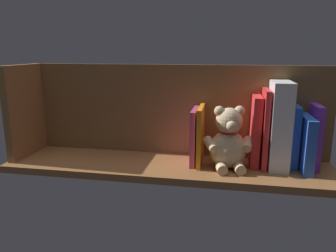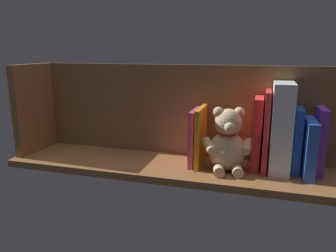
% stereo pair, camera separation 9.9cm
% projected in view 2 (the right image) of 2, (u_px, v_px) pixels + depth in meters
% --- Properties ---
extents(ground_plane, '(1.01, 0.25, 0.02)m').
position_uv_depth(ground_plane, '(168.00, 166.00, 1.02)').
color(ground_plane, brown).
extents(shelf_back_panel, '(1.01, 0.02, 0.30)m').
position_uv_depth(shelf_back_panel, '(177.00, 110.00, 1.08)').
color(shelf_back_panel, brown).
rests_on(shelf_back_panel, ground_plane).
extents(shelf_side_divider, '(0.02, 0.19, 0.30)m').
position_uv_depth(shelf_side_divider, '(34.00, 108.00, 1.12)').
color(shelf_side_divider, brown).
rests_on(shelf_side_divider, ground_plane).
extents(book_0, '(0.02, 0.10, 0.19)m').
position_uv_depth(book_0, '(319.00, 141.00, 0.92)').
color(book_0, purple).
rests_on(book_0, ground_plane).
extents(book_1, '(0.03, 0.15, 0.16)m').
position_uv_depth(book_1, '(309.00, 147.00, 0.91)').
color(book_1, blue).
rests_on(book_1, ground_plane).
extents(book_2, '(0.02, 0.10, 0.19)m').
position_uv_depth(book_2, '(296.00, 140.00, 0.94)').
color(book_2, blue).
rests_on(book_2, ground_plane).
extents(dictionary_thick_white, '(0.06, 0.13, 0.26)m').
position_uv_depth(dictionary_thick_white, '(281.00, 128.00, 0.92)').
color(dictionary_thick_white, white).
rests_on(dictionary_thick_white, ground_plane).
extents(book_3, '(0.01, 0.12, 0.24)m').
position_uv_depth(book_3, '(266.00, 131.00, 0.94)').
color(book_3, red).
rests_on(book_3, ground_plane).
extents(book_4, '(0.03, 0.11, 0.21)m').
position_uv_depth(book_4, '(257.00, 133.00, 0.96)').
color(book_4, red).
rests_on(book_4, ground_plane).
extents(teddy_bear, '(0.15, 0.14, 0.19)m').
position_uv_depth(teddy_bear, '(228.00, 143.00, 0.94)').
color(teddy_bear, '#D1B284').
rests_on(teddy_bear, ground_plane).
extents(book_5, '(0.01, 0.14, 0.18)m').
position_uv_depth(book_5, '(201.00, 136.00, 0.99)').
color(book_5, orange).
rests_on(book_5, ground_plane).
extents(book_6, '(0.02, 0.13, 0.17)m').
position_uv_depth(book_6, '(195.00, 136.00, 1.00)').
color(book_6, '#B23F72').
rests_on(book_6, ground_plane).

